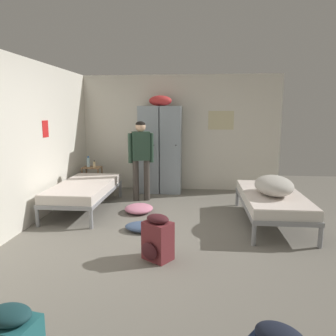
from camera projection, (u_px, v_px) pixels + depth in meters
ground_plane at (166, 240)px, 4.41m from camera, size 9.59×9.59×0.00m
room_backdrop at (101, 139)px, 5.56m from camera, size 4.39×6.05×2.53m
locker_bank at (161, 148)px, 6.94m from camera, size 0.90×0.55×2.07m
shelf_unit at (92, 177)px, 6.92m from camera, size 0.38×0.30×0.57m
bed_left_rear at (84, 189)px, 5.72m from camera, size 0.90×1.90×0.49m
bed_right at (272, 199)px, 5.03m from camera, size 0.90×1.90×0.49m
bedding_heap at (274, 185)px, 4.87m from camera, size 0.56×0.81×0.29m
person_traveler at (141, 153)px, 6.24m from camera, size 0.47×0.29×1.55m
water_bottle at (88, 162)px, 6.89m from camera, size 0.07×0.07×0.23m
lotion_bottle at (94, 164)px, 6.82m from camera, size 0.05×0.05×0.15m
backpack_maroon at (157, 238)px, 3.79m from camera, size 0.41×0.41×0.55m
clothes_pile_denim at (144, 227)px, 4.76m from camera, size 0.57×0.39×0.12m
clothes_pile_pink at (139, 209)px, 5.62m from camera, size 0.49×0.52×0.14m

